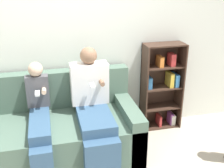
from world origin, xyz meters
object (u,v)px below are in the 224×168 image
at_px(child_seated, 40,121).
at_px(couch, 50,132).
at_px(adult_seated, 94,106).
at_px(bookshelf, 162,86).

bearing_deg(child_seated, couch, 61.93).
relative_size(adult_seated, child_seated, 1.13).
xyz_separation_m(adult_seated, child_seated, (-0.59, -0.05, -0.09)).
bearing_deg(adult_seated, couch, 167.49).
height_order(couch, adult_seated, adult_seated).
bearing_deg(couch, adult_seated, -12.51).
bearing_deg(child_seated, bookshelf, 18.03).
xyz_separation_m(couch, bookshelf, (1.53, 0.36, 0.28)).
relative_size(adult_seated, bookshelf, 1.06).
height_order(child_seated, bookshelf, bookshelf).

